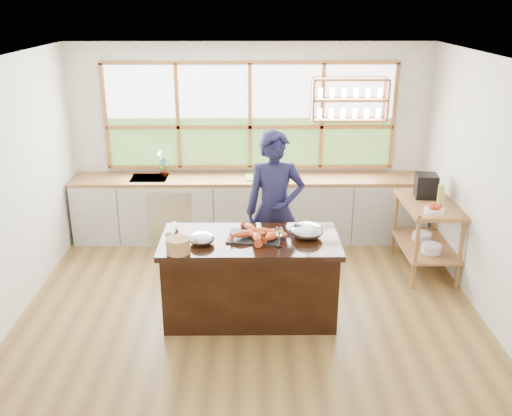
{
  "coord_description": "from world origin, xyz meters",
  "views": [
    {
      "loc": [
        0.01,
        -5.62,
        3.24
      ],
      "look_at": [
        0.07,
        0.15,
        1.11
      ],
      "focal_mm": 40.0,
      "sensor_mm": 36.0,
      "label": 1
    }
  ],
  "objects_px": {
    "island": "(250,277)",
    "wicker_basket": "(178,246)",
    "espresso_machine": "(426,186)",
    "cook": "(275,211)"
  },
  "relations": [
    {
      "from": "espresso_machine",
      "to": "island",
      "type": "bearing_deg",
      "value": -142.54
    },
    {
      "from": "island",
      "to": "cook",
      "type": "height_order",
      "value": "cook"
    },
    {
      "from": "island",
      "to": "cook",
      "type": "distance_m",
      "value": 0.91
    },
    {
      "from": "island",
      "to": "wicker_basket",
      "type": "relative_size",
      "value": 7.83
    },
    {
      "from": "island",
      "to": "wicker_basket",
      "type": "distance_m",
      "value": 0.94
    },
    {
      "from": "island",
      "to": "espresso_machine",
      "type": "bearing_deg",
      "value": 30.68
    },
    {
      "from": "wicker_basket",
      "to": "island",
      "type": "bearing_deg",
      "value": 25.93
    },
    {
      "from": "espresso_machine",
      "to": "wicker_basket",
      "type": "relative_size",
      "value": 1.25
    },
    {
      "from": "cook",
      "to": "wicker_basket",
      "type": "xyz_separation_m",
      "value": [
        -0.99,
        -1.06,
        0.04
      ]
    },
    {
      "from": "espresso_machine",
      "to": "cook",
      "type": "bearing_deg",
      "value": -156.37
    }
  ]
}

